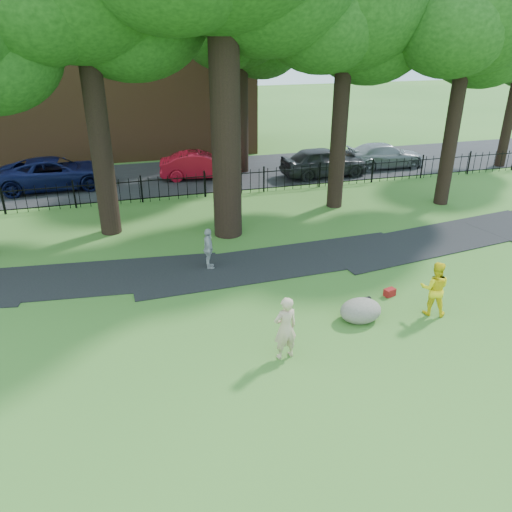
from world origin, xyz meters
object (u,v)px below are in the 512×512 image
object	(u,v)px
woman	(285,328)
red_sedan	(200,165)
man	(434,288)
boulder	(361,309)

from	to	relation	value
woman	red_sedan	xyz separation A→B (m)	(0.90, 16.71, -0.13)
woman	red_sedan	size ratio (longest dim) A/B	0.39
woman	man	world-z (taller)	woman
red_sedan	man	bearing A→B (deg)	-158.59
man	red_sedan	world-z (taller)	man
woman	man	distance (m)	4.82
boulder	red_sedan	distance (m)	15.74
woman	red_sedan	distance (m)	16.73
boulder	red_sedan	world-z (taller)	red_sedan
woman	boulder	xyz separation A→B (m)	(2.63, 1.07, -0.50)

